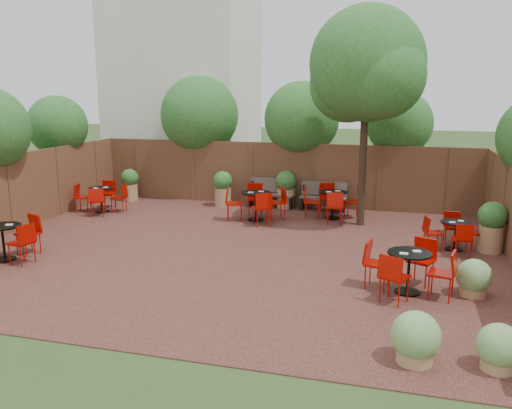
# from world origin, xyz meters

# --- Properties ---
(ground) EXTENTS (80.00, 80.00, 0.00)m
(ground) POSITION_xyz_m (0.00, 0.00, 0.00)
(ground) COLOR #354F23
(ground) RESTS_ON ground
(courtyard_paving) EXTENTS (12.00, 10.00, 0.02)m
(courtyard_paving) POSITION_xyz_m (0.00, 0.00, 0.01)
(courtyard_paving) COLOR #371916
(courtyard_paving) RESTS_ON ground
(fence_back) EXTENTS (12.00, 0.08, 2.00)m
(fence_back) POSITION_xyz_m (0.00, 5.00, 1.00)
(fence_back) COLOR #4F311D
(fence_back) RESTS_ON ground
(fence_left) EXTENTS (0.08, 10.00, 2.00)m
(fence_left) POSITION_xyz_m (-6.00, 0.00, 1.00)
(fence_left) COLOR #4F311D
(fence_left) RESTS_ON ground
(neighbour_building) EXTENTS (5.00, 4.00, 8.00)m
(neighbour_building) POSITION_xyz_m (-4.50, 8.00, 4.00)
(neighbour_building) COLOR silver
(neighbour_building) RESTS_ON ground
(overhang_foliage) EXTENTS (15.46, 10.70, 2.61)m
(overhang_foliage) POSITION_xyz_m (-2.19, 2.91, 2.68)
(overhang_foliage) COLOR #25601F
(overhang_foliage) RESTS_ON ground
(courtyard_tree) EXTENTS (3.02, 2.96, 5.72)m
(courtyard_tree) POSITION_xyz_m (2.62, 3.11, 4.09)
(courtyard_tree) COLOR black
(courtyard_tree) RESTS_ON courtyard_paving
(park_bench_left) EXTENTS (1.49, 0.58, 0.90)m
(park_bench_left) POSITION_xyz_m (-0.22, 4.62, 0.48)
(park_bench_left) COLOR brown
(park_bench_left) RESTS_ON courtyard_paving
(park_bench_right) EXTENTS (1.40, 0.48, 0.86)m
(park_bench_right) POSITION_xyz_m (1.39, 4.62, 0.46)
(park_bench_right) COLOR brown
(park_bench_right) RESTS_ON courtyard_paving
(bistro_tables) EXTENTS (11.36, 7.28, 0.94)m
(bistro_tables) POSITION_xyz_m (-0.02, 1.17, 0.46)
(bistro_tables) COLOR black
(bistro_tables) RESTS_ON courtyard_paving
(planters) EXTENTS (11.22, 3.85, 1.16)m
(planters) POSITION_xyz_m (0.14, 3.62, 0.63)
(planters) COLOR #A47D52
(planters) RESTS_ON courtyard_paving
(low_shrubs) EXTENTS (1.68, 3.37, 0.72)m
(low_shrubs) POSITION_xyz_m (4.55, -3.31, 0.35)
(low_shrubs) COLOR #A47D52
(low_shrubs) RESTS_ON courtyard_paving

